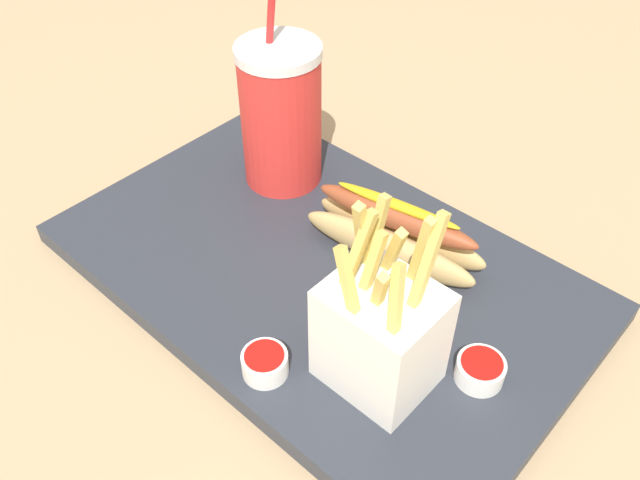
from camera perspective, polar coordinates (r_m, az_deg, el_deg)
ground_plane at (r=0.65m, az=-0.00°, el=-3.86°), size 2.40×2.40×0.02m
food_tray at (r=0.64m, az=-0.00°, el=-2.63°), size 0.49×0.30×0.02m
soda_cup at (r=0.69m, az=-3.34°, el=10.56°), size 0.08×0.08×0.23m
fries_basket at (r=0.51m, az=5.17°, el=-7.85°), size 0.08×0.07×0.17m
hot_dog_1 at (r=0.62m, az=6.33°, el=0.52°), size 0.18×0.08×0.07m
ketchup_cup_1 at (r=0.55m, az=13.48°, el=-10.66°), size 0.04×0.04×0.02m
ketchup_cup_2 at (r=0.54m, az=-4.71°, el=-10.35°), size 0.04×0.04×0.02m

